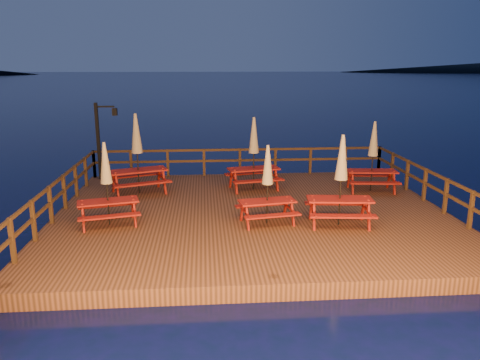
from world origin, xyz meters
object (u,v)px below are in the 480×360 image
at_px(lamp_post, 102,134).
at_px(picnic_table_2, 267,183).
at_px(picnic_table_0, 341,179).
at_px(picnic_table_1, 254,152).

relative_size(lamp_post, picnic_table_2, 1.32).
height_order(lamp_post, picnic_table_0, lamp_post).
relative_size(lamp_post, picnic_table_1, 1.14).
distance_m(lamp_post, picnic_table_0, 9.80).
xyz_separation_m(lamp_post, picnic_table_2, (5.70, -5.73, -0.61)).
bearing_deg(picnic_table_2, picnic_table_0, -17.52).
distance_m(picnic_table_0, picnic_table_1, 4.51).
bearing_deg(picnic_table_2, picnic_table_1, 80.03).
relative_size(picnic_table_1, picnic_table_2, 1.15).
xyz_separation_m(lamp_post, picnic_table_0, (7.73, -6.01, -0.45)).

